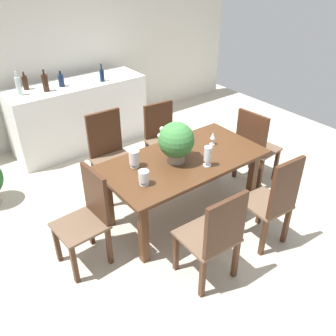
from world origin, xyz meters
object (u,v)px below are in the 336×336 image
object	(u,v)px
chair_head_end	(88,214)
wine_bottle_clear	(61,80)
dining_table	(183,167)
chair_near_right	(274,200)
wine_bottle_tall	(18,86)
chair_foot_end	(254,144)
wine_bottle_amber	(25,82)
wine_bottle_green	(102,75)
chair_near_left	(215,235)
wine_glass	(213,136)
chair_far_right	(163,135)
crystal_vase_center_near	(144,177)
wine_bottle_dark	(45,83)
chair_far_left	(109,150)
crystal_vase_right	(134,158)
flower_centerpiece	(176,141)
crystal_vase_left	(208,155)
kitchen_counter	(80,115)

from	to	relation	value
chair_head_end	wine_bottle_clear	xyz separation A→B (m)	(0.78, 2.25, 0.54)
dining_table	chair_near_right	size ratio (longest dim) A/B	1.68
dining_table	wine_bottle_tall	bearing A→B (deg)	112.58
chair_foot_end	wine_bottle_amber	size ratio (longest dim) A/B	4.07
chair_near_right	wine_bottle_green	bearing A→B (deg)	-82.65
chair_near_left	wine_glass	distance (m)	1.35
wine_bottle_amber	chair_foot_end	bearing A→B (deg)	-51.34
chair_foot_end	chair_far_right	bearing A→B (deg)	33.37
dining_table	chair_far_right	size ratio (longest dim) A/B	1.87
dining_table	wine_glass	bearing A→B (deg)	6.29
crystal_vase_center_near	wine_bottle_green	bearing A→B (deg)	70.34
crystal_vase_center_near	chair_head_end	bearing A→B (deg)	164.16
chair_head_end	wine_bottle_clear	size ratio (longest dim) A/B	4.51
chair_head_end	wine_bottle_dark	size ratio (longest dim) A/B	3.33
chair_far_left	crystal_vase_right	bearing A→B (deg)	-96.06
flower_centerpiece	wine_bottle_amber	world-z (taller)	wine_bottle_amber
dining_table	chair_near_left	size ratio (longest dim) A/B	1.77
chair_near_left	crystal_vase_left	bearing A→B (deg)	-124.85
chair_near_right	wine_glass	world-z (taller)	chair_near_right
wine_bottle_amber	wine_bottle_clear	size ratio (longest dim) A/B	1.11
dining_table	wine_bottle_amber	xyz separation A→B (m)	(-0.80, 2.44, 0.45)
dining_table	wine_glass	distance (m)	0.51
chair_head_end	crystal_vase_center_near	bearing A→B (deg)	71.15
crystal_vase_right	chair_far_left	bearing A→B (deg)	81.55
dining_table	chair_near_right	world-z (taller)	chair_near_right
dining_table	wine_bottle_green	bearing A→B (deg)	84.74
chair_near_left	chair_far_left	xyz separation A→B (m)	(0.01, 1.87, 0.01)
wine_glass	dining_table	bearing A→B (deg)	-173.71
chair_near_left	chair_far_left	distance (m)	1.87
wine_bottle_amber	wine_bottle_tall	world-z (taller)	wine_bottle_tall
chair_head_end	chair_far_left	xyz separation A→B (m)	(0.76, 0.93, 0.02)
chair_near_right	flower_centerpiece	distance (m)	1.14
chair_far_left	crystal_vase_center_near	distance (m)	1.14
crystal_vase_left	wine_glass	world-z (taller)	crystal_vase_left
chair_near_right	crystal_vase_left	world-z (taller)	chair_near_right
chair_far_right	crystal_vase_left	xyz separation A→B (m)	(-0.31, -1.19, 0.35)
chair_far_left	crystal_vase_right	distance (m)	0.82
flower_centerpiece	wine_bottle_dark	world-z (taller)	wine_bottle_dark
kitchen_counter	chair_near_left	bearing A→B (deg)	-94.36
chair_near_left	wine_bottle_clear	world-z (taller)	wine_bottle_clear
chair_near_left	wine_bottle_amber	world-z (taller)	wine_bottle_amber
chair_foot_end	crystal_vase_right	world-z (taller)	chair_foot_end
flower_centerpiece	crystal_vase_right	size ratio (longest dim) A/B	2.33
wine_bottle_green	wine_bottle_amber	distance (m)	1.05
wine_glass	chair_head_end	bearing A→B (deg)	-178.37
chair_near_right	wine_bottle_tall	world-z (taller)	wine_bottle_tall
chair_near_left	wine_bottle_green	distance (m)	3.15
flower_centerpiece	crystal_vase_right	xyz separation A→B (m)	(-0.41, 0.17, -0.13)
chair_foot_end	crystal_vase_right	size ratio (longest dim) A/B	5.29
chair_foot_end	crystal_vase_right	bearing A→B (deg)	78.44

